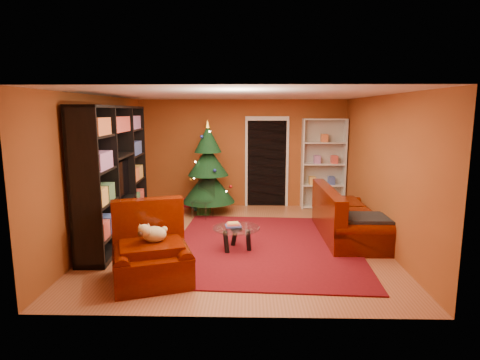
{
  "coord_description": "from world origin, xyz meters",
  "views": [
    {
      "loc": [
        0.17,
        -7.0,
        2.33
      ],
      "look_at": [
        0.0,
        0.4,
        1.05
      ],
      "focal_mm": 30.0,
      "sensor_mm": 36.0,
      "label": 1
    }
  ],
  "objects_px": {
    "gift_box_red": "(188,202)",
    "white_bookshelf": "(323,164)",
    "media_unit": "(115,173)",
    "coffee_table": "(236,239)",
    "christmas_tree": "(208,168)",
    "sofa": "(349,213)",
    "gift_box_teal": "(198,204)",
    "rug": "(265,245)",
    "armchair": "(152,250)",
    "gift_box_green": "(204,208)",
    "dog": "(154,234)",
    "acrylic_chair": "(202,201)"
  },
  "relations": [
    {
      "from": "gift_box_green",
      "to": "armchair",
      "type": "xyz_separation_m",
      "value": [
        -0.31,
        -3.68,
        0.3
      ]
    },
    {
      "from": "gift_box_teal",
      "to": "gift_box_green",
      "type": "relative_size",
      "value": 1.02
    },
    {
      "from": "acrylic_chair",
      "to": "dog",
      "type": "bearing_deg",
      "value": -72.42
    },
    {
      "from": "gift_box_red",
      "to": "armchair",
      "type": "height_order",
      "value": "armchair"
    },
    {
      "from": "christmas_tree",
      "to": "acrylic_chair",
      "type": "height_order",
      "value": "christmas_tree"
    },
    {
      "from": "rug",
      "to": "media_unit",
      "type": "height_order",
      "value": "media_unit"
    },
    {
      "from": "gift_box_green",
      "to": "sofa",
      "type": "distance_m",
      "value": 3.34
    },
    {
      "from": "gift_box_green",
      "to": "white_bookshelf",
      "type": "distance_m",
      "value": 3.03
    },
    {
      "from": "christmas_tree",
      "to": "coffee_table",
      "type": "bearing_deg",
      "value": -74.04
    },
    {
      "from": "christmas_tree",
      "to": "coffee_table",
      "type": "relative_size",
      "value": 2.74
    },
    {
      "from": "rug",
      "to": "gift_box_red",
      "type": "bearing_deg",
      "value": 121.84
    },
    {
      "from": "christmas_tree",
      "to": "dog",
      "type": "distance_m",
      "value": 3.74
    },
    {
      "from": "gift_box_red",
      "to": "sofa",
      "type": "relative_size",
      "value": 0.1
    },
    {
      "from": "media_unit",
      "to": "gift_box_teal",
      "type": "distance_m",
      "value": 2.72
    },
    {
      "from": "gift_box_green",
      "to": "sofa",
      "type": "bearing_deg",
      "value": -30.01
    },
    {
      "from": "christmas_tree",
      "to": "gift_box_red",
      "type": "height_order",
      "value": "christmas_tree"
    },
    {
      "from": "media_unit",
      "to": "armchair",
      "type": "xyz_separation_m",
      "value": [
        1.11,
        -1.91,
        -0.77
      ]
    },
    {
      "from": "armchair",
      "to": "coffee_table",
      "type": "xyz_separation_m",
      "value": [
        1.13,
        1.24,
        -0.23
      ]
    },
    {
      "from": "media_unit",
      "to": "gift_box_teal",
      "type": "xyz_separation_m",
      "value": [
        1.23,
        2.18,
        -1.07
      ]
    },
    {
      "from": "gift_box_teal",
      "to": "gift_box_green",
      "type": "height_order",
      "value": "gift_box_teal"
    },
    {
      "from": "rug",
      "to": "acrylic_chair",
      "type": "bearing_deg",
      "value": 126.32
    },
    {
      "from": "sofa",
      "to": "dog",
      "type": "bearing_deg",
      "value": 121.53
    },
    {
      "from": "armchair",
      "to": "sofa",
      "type": "bearing_deg",
      "value": 13.32
    },
    {
      "from": "white_bookshelf",
      "to": "acrylic_chair",
      "type": "bearing_deg",
      "value": -158.41
    },
    {
      "from": "gift_box_teal",
      "to": "media_unit",
      "type": "bearing_deg",
      "value": -119.46
    },
    {
      "from": "media_unit",
      "to": "acrylic_chair",
      "type": "distance_m",
      "value": 2.12
    },
    {
      "from": "armchair",
      "to": "gift_box_red",
      "type": "bearing_deg",
      "value": 73.21
    },
    {
      "from": "gift_box_green",
      "to": "white_bookshelf",
      "type": "height_order",
      "value": "white_bookshelf"
    },
    {
      "from": "gift_box_teal",
      "to": "acrylic_chair",
      "type": "xyz_separation_m",
      "value": [
        0.2,
        -0.85,
        0.25
      ]
    },
    {
      "from": "rug",
      "to": "christmas_tree",
      "type": "height_order",
      "value": "christmas_tree"
    },
    {
      "from": "dog",
      "to": "coffee_table",
      "type": "xyz_separation_m",
      "value": [
        1.1,
        1.18,
        -0.44
      ]
    },
    {
      "from": "media_unit",
      "to": "dog",
      "type": "bearing_deg",
      "value": -61.08
    },
    {
      "from": "media_unit",
      "to": "coffee_table",
      "type": "height_order",
      "value": "media_unit"
    },
    {
      "from": "media_unit",
      "to": "gift_box_teal",
      "type": "height_order",
      "value": "media_unit"
    },
    {
      "from": "acrylic_chair",
      "to": "coffee_table",
      "type": "bearing_deg",
      "value": -45.25
    },
    {
      "from": "gift_box_green",
      "to": "gift_box_red",
      "type": "distance_m",
      "value": 0.83
    },
    {
      "from": "coffee_table",
      "to": "christmas_tree",
      "type": "bearing_deg",
      "value": 105.96
    },
    {
      "from": "armchair",
      "to": "gift_box_teal",
      "type": "bearing_deg",
      "value": 69.32
    },
    {
      "from": "coffee_table",
      "to": "gift_box_green",
      "type": "bearing_deg",
      "value": 108.62
    },
    {
      "from": "coffee_table",
      "to": "acrylic_chair",
      "type": "distance_m",
      "value": 2.16
    },
    {
      "from": "white_bookshelf",
      "to": "coffee_table",
      "type": "relative_size",
      "value": 2.8
    },
    {
      "from": "sofa",
      "to": "coffee_table",
      "type": "distance_m",
      "value": 2.21
    },
    {
      "from": "rug",
      "to": "media_unit",
      "type": "relative_size",
      "value": 1.17
    },
    {
      "from": "gift_box_red",
      "to": "white_bookshelf",
      "type": "xyz_separation_m",
      "value": [
        3.28,
        -0.02,
        0.97
      ]
    },
    {
      "from": "media_unit",
      "to": "armchair",
      "type": "height_order",
      "value": "media_unit"
    },
    {
      "from": "gift_box_teal",
      "to": "armchair",
      "type": "height_order",
      "value": "armchair"
    },
    {
      "from": "rug",
      "to": "coffee_table",
      "type": "distance_m",
      "value": 0.58
    },
    {
      "from": "christmas_tree",
      "to": "gift_box_green",
      "type": "height_order",
      "value": "christmas_tree"
    },
    {
      "from": "rug",
      "to": "sofa",
      "type": "relative_size",
      "value": 1.69
    },
    {
      "from": "white_bookshelf",
      "to": "sofa",
      "type": "bearing_deg",
      "value": -88.16
    }
  ]
}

